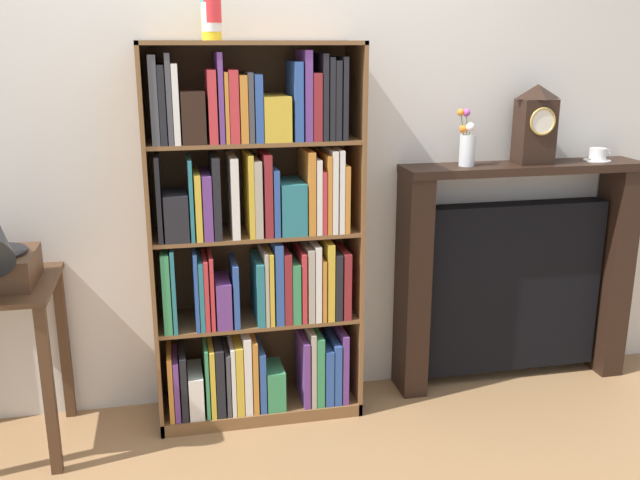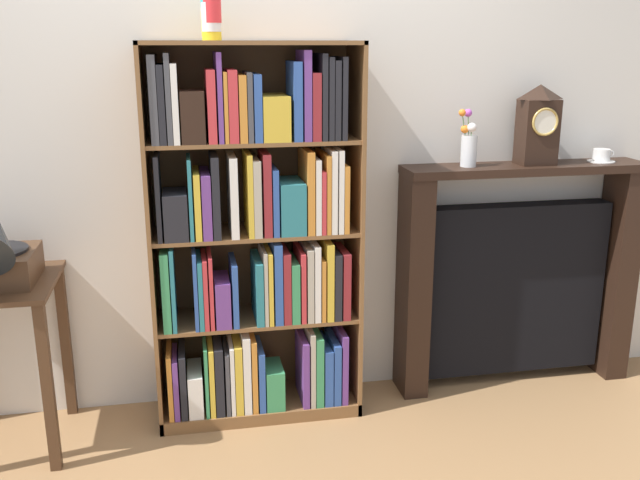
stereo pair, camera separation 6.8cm
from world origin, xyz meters
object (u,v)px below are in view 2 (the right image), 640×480
at_px(side_table_left, 3,327).
at_px(teacup_with_saucer, 602,156).
at_px(fireplace_mantel, 516,278).
at_px(flower_vase, 469,145).
at_px(bookshelf, 258,249).
at_px(cup_stack, 211,17).
at_px(mantel_clock, 538,125).

distance_m(side_table_left, teacup_with_saucer, 2.89).
relative_size(fireplace_mantel, flower_vase, 4.49).
bearing_deg(side_table_left, bookshelf, 4.36).
xyz_separation_m(cup_stack, mantel_clock, (1.53, 0.05, -0.48)).
height_order(fireplace_mantel, mantel_clock, mantel_clock).
xyz_separation_m(cup_stack, side_table_left, (-0.93, -0.10, -1.26)).
distance_m(cup_stack, flower_vase, 1.31).
distance_m(cup_stack, fireplace_mantel, 1.95).
relative_size(fireplace_mantel, teacup_with_saucer, 9.07).
xyz_separation_m(bookshelf, teacup_with_saucer, (1.72, 0.07, 0.36)).
height_order(side_table_left, mantel_clock, mantel_clock).
bearing_deg(bookshelf, fireplace_mantel, 3.77).
bearing_deg(flower_vase, bookshelf, -176.39).
bearing_deg(fireplace_mantel, bookshelf, -176.23).
distance_m(cup_stack, teacup_with_saucer, 1.99).
bearing_deg(side_table_left, teacup_with_saucer, 3.04).
bearing_deg(bookshelf, side_table_left, -175.64).
relative_size(side_table_left, mantel_clock, 2.00).
relative_size(bookshelf, fireplace_mantel, 1.41).
xyz_separation_m(mantel_clock, flower_vase, (-0.35, 0.00, -0.09)).
relative_size(mantel_clock, teacup_with_saucer, 2.81).
distance_m(bookshelf, side_table_left, 1.13).
distance_m(fireplace_mantel, teacup_with_saucer, 0.73).
height_order(cup_stack, teacup_with_saucer, cup_stack).
distance_m(side_table_left, flower_vase, 2.23).
relative_size(mantel_clock, flower_vase, 1.39).
relative_size(cup_stack, flower_vase, 0.68).
relative_size(side_table_left, fireplace_mantel, 0.62).
height_order(bookshelf, fireplace_mantel, bookshelf).
relative_size(bookshelf, cup_stack, 9.28).
bearing_deg(flower_vase, cup_stack, -177.74).
bearing_deg(side_table_left, mantel_clock, 3.43).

